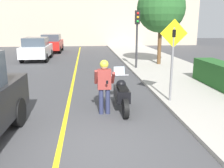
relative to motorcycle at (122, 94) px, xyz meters
name	(u,v)px	position (x,y,z in m)	size (l,w,h in m)	color
ground_plane	(87,147)	(-1.13, -2.42, -0.49)	(80.00, 80.00, 0.00)	#424244
sidewalk_curb	(207,91)	(3.67, 1.58, -0.43)	(4.40, 44.00, 0.11)	#ADA89E
road_center_line	(73,84)	(-1.73, 3.58, -0.49)	(0.12, 36.00, 0.01)	yellow
building_backdrop	(84,6)	(-1.13, 23.58, 4.21)	(28.00, 1.20, 9.41)	#B2A38E
motorcycle	(122,94)	(0.00, 0.00, 0.00)	(0.62, 2.17, 1.28)	black
person_biker	(104,82)	(-0.57, -0.37, 0.51)	(0.59, 0.46, 1.65)	#282D4C
crossing_sign	(173,53)	(1.73, 0.38, 1.25)	(0.91, 0.08, 2.71)	slate
traffic_light	(137,28)	(1.86, 6.87, 1.92)	(0.26, 0.30, 3.27)	#2D2D30
street_tree	(161,8)	(3.60, 8.13, 3.09)	(3.00, 3.00, 4.98)	brown
parked_car_white	(37,49)	(-4.72, 11.53, 0.36)	(1.88, 4.20, 1.68)	black
parked_car_red	(52,43)	(-4.30, 16.89, 0.36)	(1.88, 4.20, 1.68)	black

